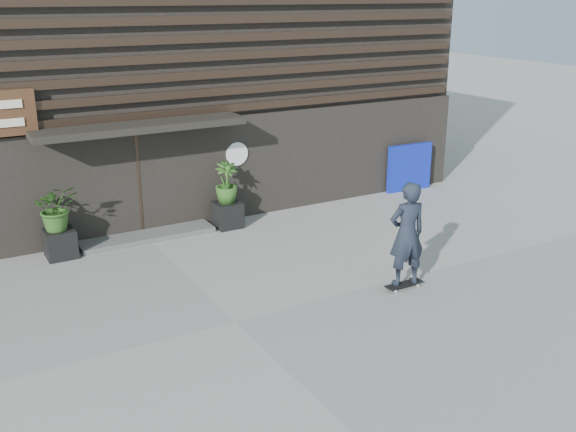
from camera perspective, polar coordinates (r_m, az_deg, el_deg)
ground at (r=11.30m, az=-4.55°, el=-9.02°), size 80.00×80.00×0.00m
entrance_step at (r=15.23m, az=-12.00°, el=-1.66°), size 3.00×0.80×0.12m
planter_pot_left at (r=14.56m, az=-18.92°, el=-2.24°), size 0.60×0.60×0.60m
bamboo_left at (r=14.31m, az=-19.25°, el=0.68°), size 0.86×0.75×0.96m
planter_pot_right at (r=15.61m, az=-5.21°, el=0.12°), size 0.60×0.60×0.60m
bamboo_right at (r=15.38m, az=-5.29°, el=2.87°), size 0.54×0.54×0.96m
blue_tarp at (r=18.69m, az=10.35°, el=4.11°), size 1.39×0.19×1.30m
building at (r=19.56m, az=-17.88°, el=14.11°), size 18.00×11.00×8.00m
skateboarder at (r=12.25m, az=10.15°, el=-1.55°), size 0.78×0.57×2.05m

